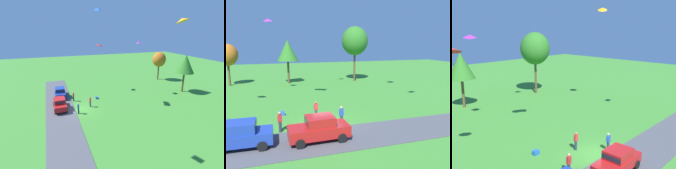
{
  "view_description": "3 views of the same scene",
  "coord_description": "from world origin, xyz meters",
  "views": [
    {
      "loc": [
        25.62,
        -3.81,
        12.23
      ],
      "look_at": [
        1.61,
        4.92,
        4.15
      ],
      "focal_mm": 28.0,
      "sensor_mm": 36.0,
      "label": 1
    },
    {
      "loc": [
        -4.33,
        -17.57,
        7.12
      ],
      "look_at": [
        2.59,
        4.68,
        2.62
      ],
      "focal_mm": 35.0,
      "sensor_mm": 36.0,
      "label": 2
    },
    {
      "loc": [
        -16.99,
        -12.3,
        10.87
      ],
      "look_at": [
        1.4,
        5.08,
        5.24
      ],
      "focal_mm": 42.0,
      "sensor_mm": 36.0,
      "label": 3
    }
  ],
  "objects": [
    {
      "name": "person_watching_sky",
      "position": [
        -0.47,
        1.86,
        0.88
      ],
      "size": [
        0.36,
        0.24,
        1.71
      ],
      "color": "#2D334C",
      "rests_on": "ground"
    },
    {
      "name": "tree_left_of_center",
      "position": [
        -10.95,
        21.96,
        5.09
      ],
      "size": [
        3.29,
        3.29,
        6.94
      ],
      "color": "brown",
      "rests_on": "ground"
    },
    {
      "name": "tree_lone_near",
      "position": [
        -1.35,
        21.38,
        5.71
      ],
      "size": [
        3.57,
        3.57,
        7.54
      ],
      "color": "brown",
      "rests_on": "ground"
    },
    {
      "name": "kite_delta_mid_center",
      "position": [
        11.79,
        8.09,
        13.07
      ],
      "size": [
        1.7,
        1.69,
        0.74
      ],
      "primitive_type": "cone",
      "rotation": [
        0.4,
        0.0,
        5.32
      ],
      "color": "orange"
    },
    {
      "name": "cooler_box",
      "position": [
        -3.52,
        3.78,
        0.2
      ],
      "size": [
        0.56,
        0.4,
        0.4
      ],
      "primitive_type": "cube",
      "color": "blue",
      "rests_on": "ground"
    },
    {
      "name": "pavement_strip",
      "position": [
        0.0,
        -2.9,
        0.03
      ],
      "size": [
        36.0,
        4.4,
        0.06
      ],
      "primitive_type": "cube",
      "color": "#4C4C51",
      "rests_on": "ground"
    },
    {
      "name": "kite_delta_trailing_tail",
      "position": [
        -8.96,
        6.11,
        9.25
      ],
      "size": [
        1.73,
        1.74,
        0.62
      ],
      "primitive_type": "cone",
      "rotation": [
        -0.3,
        0.0,
        5.76
      ],
      "color": "red"
    },
    {
      "name": "car_sedan_mid_row",
      "position": [
        -6.58,
        -2.44,
        1.04
      ],
      "size": [
        4.44,
        2.03,
        1.84
      ],
      "color": "#1E389E",
      "rests_on": "ground"
    },
    {
      "name": "kite_diamond_over_trees",
      "position": [
        -4.38,
        12.41,
        9.92
      ],
      "size": [
        1.24,
        1.19,
        0.48
      ],
      "primitive_type": "pyramid",
      "rotation": [
        -0.21,
        0.0,
        2.6
      ],
      "color": "purple"
    },
    {
      "name": "car_sedan_near_entrance",
      "position": [
        -1.19,
        -2.89,
        1.04
      ],
      "size": [
        4.43,
        2.02,
        1.84
      ],
      "color": "red",
      "rests_on": "ground"
    },
    {
      "name": "kite_diamond_topmost",
      "position": [
        -2.21,
        3.96,
        15.16
      ],
      "size": [
        1.25,
        1.21,
        0.47
      ],
      "primitive_type": "pyramid",
      "rotation": [
        0.08,
        0.0,
        1.74
      ],
      "color": "blue"
    },
    {
      "name": "person_on_lawn",
      "position": [
        1.33,
        -0.38,
        0.88
      ],
      "size": [
        0.36,
        0.24,
        1.71
      ],
      "color": "#2D334C",
      "rests_on": "ground"
    },
    {
      "name": "person_beside_suv",
      "position": [
        -3.85,
        -0.37,
        0.88
      ],
      "size": [
        0.36,
        0.24,
        1.71
      ],
      "color": "#2D334C",
      "rests_on": "ground"
    },
    {
      "name": "ground_plane",
      "position": [
        0.0,
        0.0,
        0.0
      ],
      "size": [
        120.0,
        120.0,
        0.0
      ],
      "primitive_type": "plane",
      "color": "#3D842D"
    }
  ]
}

